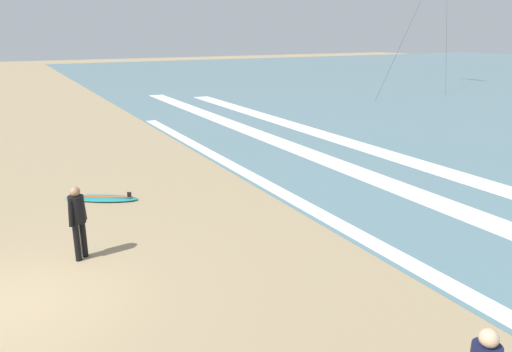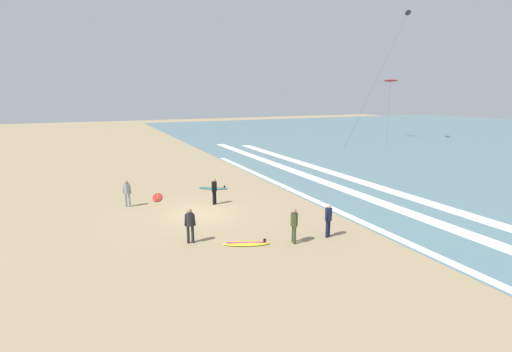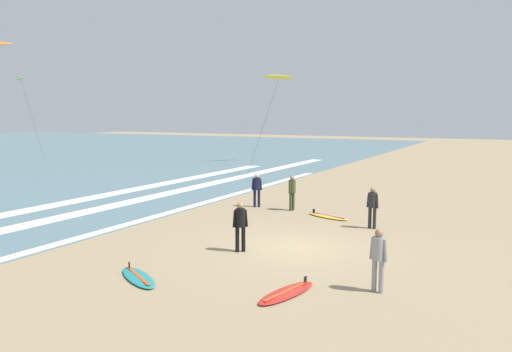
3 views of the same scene
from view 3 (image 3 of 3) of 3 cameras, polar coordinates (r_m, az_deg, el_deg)
The scene contains 14 objects.
ground_plane at distance 17.13m, azimuth 4.26°, elevation -7.95°, with size 160.00×160.00×0.00m, color #9E8763.
wave_foam_shoreline at distance 22.17m, azimuth -11.68°, elevation -4.59°, with size 36.68×0.50×0.01m, color white.
wave_foam_mid_break at distance 24.50m, azimuth -17.82°, elevation -3.68°, with size 57.87×1.04×0.01m, color white.
wave_foam_outer_break at distance 24.77m, azimuth -26.60°, elevation -3.98°, with size 47.40×1.09×0.01m, color white.
surfer_mid_group at distance 16.35m, azimuth -1.76°, elevation -5.20°, with size 0.40×0.44×1.60m.
surfer_left_near at distance 20.13m, azimuth 12.89°, elevation -3.06°, with size 0.32×0.51×1.60m.
surfer_left_far at distance 24.09m, azimuth 0.09°, elevation -1.24°, with size 0.33×0.49×1.60m.
surfer_background_far at distance 13.09m, azimuth 13.52°, elevation -8.52°, with size 0.32×0.51×1.60m.
surfer_right_near at distance 23.30m, azimuth 4.05°, elevation -1.54°, with size 0.52×0.32×1.60m.
surfboard_right_spare at distance 14.31m, azimuth -13.02°, elevation -10.96°, with size 1.63×2.10×0.25m.
surfboard_left_pile at distance 12.86m, azimuth 3.45°, elevation -12.88°, with size 2.18×1.02×0.25m.
surfboard_foreground_flat at distance 22.06m, azimuth 8.04°, elevation -4.48°, with size 1.32×2.17×0.25m.
kite_lime_low_near at distance 61.00m, azimuth -24.81°, elevation 9.81°, with size 4.56×8.79×8.33m.
kite_yellow_far_left at distance 45.93m, azimuth 2.60°, elevation 10.92°, with size 12.98×3.98×7.82m.
Camera 3 is at (-15.22, -6.50, 4.42)m, focal length 35.81 mm.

